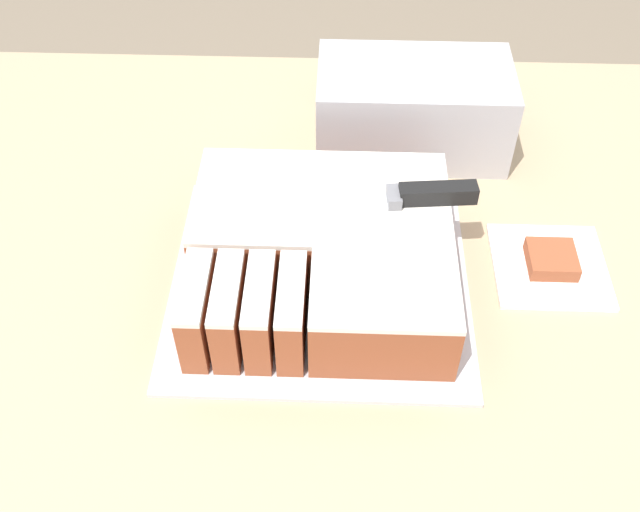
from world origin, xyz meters
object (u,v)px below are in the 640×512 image
object	(u,v)px
cake_board	(320,282)
knife	(406,196)
cake	(323,254)
storage_box	(413,109)
brownie	(552,259)

from	to	relation	value
cake_board	knife	xyz separation A→B (m)	(0.10, 0.05, 0.10)
cake	knife	bearing A→B (deg)	26.05
knife	storage_box	world-z (taller)	storage_box
cake	knife	world-z (taller)	knife
knife	storage_box	bearing A→B (deg)	-101.04
knife	brownie	world-z (taller)	knife
brownie	cake	bearing A→B (deg)	-173.15
brownie	knife	bearing A→B (deg)	176.18
cake	storage_box	size ratio (longest dim) A/B	1.13
cake_board	cake	bearing A→B (deg)	43.37
brownie	storage_box	distance (m)	0.30
cake_board	knife	distance (m)	0.15
cake	brownie	bearing A→B (deg)	6.85
knife	cake	bearing A→B (deg)	20.75
storage_box	cake	bearing A→B (deg)	-113.11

